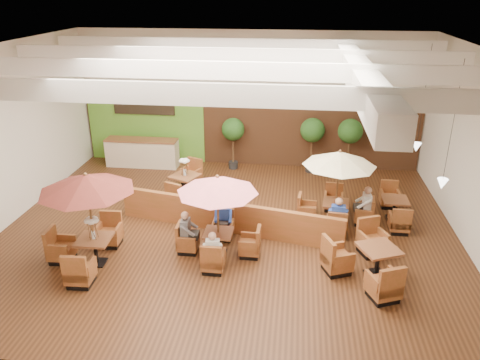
% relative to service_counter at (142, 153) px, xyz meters
% --- Properties ---
extents(room, '(14.04, 14.00, 5.52)m').
position_rel_service_counter_xyz_m(room, '(4.65, -3.88, 3.05)').
color(room, '#381E0F').
rests_on(room, ground).
extents(service_counter, '(3.00, 0.75, 1.18)m').
position_rel_service_counter_xyz_m(service_counter, '(0.00, 0.00, 0.00)').
color(service_counter, beige).
rests_on(service_counter, ground).
extents(booth_divider, '(7.06, 1.65, 0.99)m').
position_rel_service_counter_xyz_m(booth_divider, '(4.38, -5.19, -0.09)').
color(booth_divider, brown).
rests_on(booth_divider, ground).
extents(table_0, '(2.57, 2.64, 2.69)m').
position_rel_service_counter_xyz_m(table_0, '(1.01, -7.42, 1.34)').
color(table_0, brown).
rests_on(table_0, ground).
extents(table_1, '(2.36, 2.36, 2.43)m').
position_rel_service_counter_xyz_m(table_1, '(4.33, -6.52, 1.09)').
color(table_1, brown).
rests_on(table_1, ground).
extents(table_2, '(2.44, 2.44, 2.47)m').
position_rel_service_counter_xyz_m(table_2, '(7.72, -4.17, 1.11)').
color(table_2, brown).
rests_on(table_2, ground).
extents(table_3, '(1.18, 2.86, 1.57)m').
position_rel_service_counter_xyz_m(table_3, '(2.47, -2.72, -0.08)').
color(table_3, brown).
rests_on(table_3, ground).
extents(table_4, '(2.10, 2.97, 1.04)m').
position_rel_service_counter_xyz_m(table_4, '(8.33, -7.04, -0.20)').
color(table_4, brown).
rests_on(table_4, ground).
extents(table_5, '(0.81, 2.40, 0.90)m').
position_rel_service_counter_xyz_m(table_5, '(9.64, -3.69, -0.24)').
color(table_5, brown).
rests_on(table_5, ground).
extents(topiary_0, '(0.92, 0.92, 2.15)m').
position_rel_service_counter_xyz_m(topiary_0, '(3.82, 0.20, 1.01)').
color(topiary_0, black).
rests_on(topiary_0, ground).
extents(topiary_1, '(0.97, 0.97, 2.25)m').
position_rel_service_counter_xyz_m(topiary_1, '(7.00, 0.20, 1.09)').
color(topiary_1, black).
rests_on(topiary_1, ground).
extents(topiary_2, '(0.98, 0.98, 2.27)m').
position_rel_service_counter_xyz_m(topiary_2, '(8.48, 0.20, 1.10)').
color(topiary_2, black).
rests_on(topiary_2, ground).
extents(diner_0, '(0.39, 0.32, 0.75)m').
position_rel_service_counter_xyz_m(diner_0, '(4.33, -7.41, 0.16)').
color(diner_0, silver).
rests_on(diner_0, ground).
extents(diner_1, '(0.38, 0.32, 0.76)m').
position_rel_service_counter_xyz_m(diner_1, '(4.33, -5.63, 0.16)').
color(diner_1, '#294BB4').
rests_on(diner_1, ground).
extents(diner_2, '(0.31, 0.40, 0.81)m').
position_rel_service_counter_xyz_m(diner_2, '(3.44, -6.52, 0.18)').
color(diner_2, slate).
rests_on(diner_2, ground).
extents(diner_3, '(0.41, 0.33, 0.84)m').
position_rel_service_counter_xyz_m(diner_3, '(7.72, -5.07, 0.19)').
color(diner_3, '#294BB4').
rests_on(diner_3, ground).
extents(diner_4, '(0.33, 0.41, 0.84)m').
position_rel_service_counter_xyz_m(diner_4, '(8.62, -4.17, 0.19)').
color(diner_4, silver).
rests_on(diner_4, ground).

